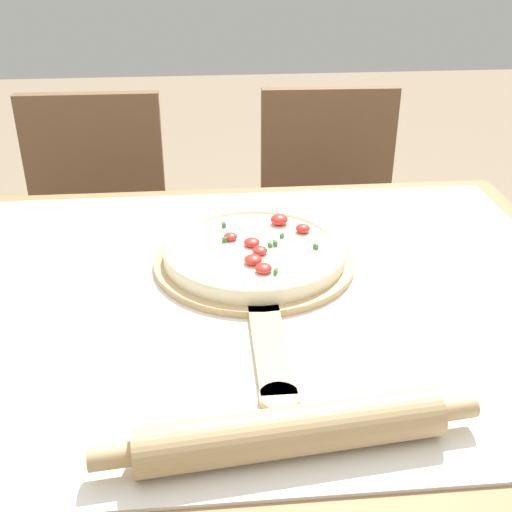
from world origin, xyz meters
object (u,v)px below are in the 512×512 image
at_px(chair_left, 97,234).
at_px(chair_right, 329,225).
at_px(pizza_peel, 256,268).
at_px(rolling_pin, 291,431).
at_px(pizza, 255,250).

bearing_deg(chair_left, chair_right, 0.71).
distance_m(pizza_peel, rolling_pin, 0.40).
bearing_deg(rolling_pin, chair_right, 76.40).
height_order(pizza_peel, chair_left, chair_left).
height_order(pizza, rolling_pin, rolling_pin).
distance_m(pizza_peel, chair_right, 0.83).
bearing_deg(pizza, pizza_peel, -90.92).
xyz_separation_m(pizza, chair_right, (0.28, 0.70, -0.30)).
height_order(rolling_pin, chair_left, chair_left).
bearing_deg(chair_left, pizza, -60.93).
distance_m(rolling_pin, chair_right, 1.20).
distance_m(pizza, rolling_pin, 0.42).
height_order(rolling_pin, chair_right, chair_right).
bearing_deg(chair_right, chair_left, -178.04).
bearing_deg(pizza_peel, pizza, 89.08).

